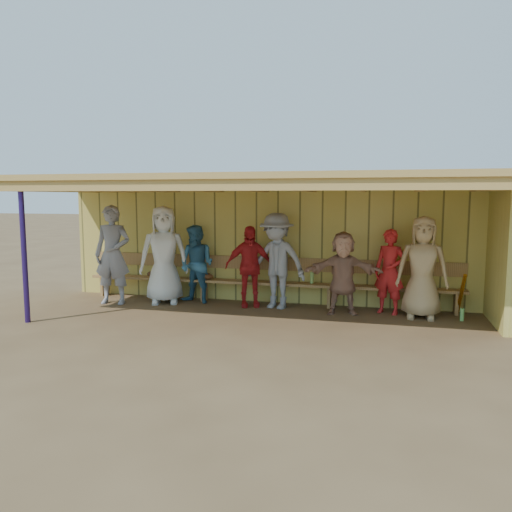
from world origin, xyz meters
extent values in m
plane|color=brown|center=(0.00, 0.00, 0.00)|extent=(90.00, 90.00, 0.00)
imported|color=gray|center=(-2.96, 0.34, 0.99)|extent=(0.78, 0.56, 1.98)
imported|color=white|center=(-1.98, 0.63, 0.98)|extent=(1.12, 0.94, 1.97)
imported|color=#32698C|center=(-1.35, 0.81, 0.79)|extent=(0.89, 0.77, 1.58)
imported|color=red|center=(-0.24, 0.75, 0.79)|extent=(1.00, 0.70, 1.58)
imported|color=gray|center=(0.31, 0.75, 0.92)|extent=(1.31, 0.93, 1.84)
imported|color=tan|center=(1.58, 0.58, 0.76)|extent=(1.46, 0.66, 1.52)
imported|color=red|center=(2.41, 0.81, 0.78)|extent=(0.66, 0.55, 1.56)
imported|color=tan|center=(2.96, 0.61, 0.91)|extent=(0.91, 0.62, 1.81)
cube|color=#D1C159|center=(0.00, 1.35, 1.20)|extent=(8.60, 0.20, 2.40)
cube|color=#D1C159|center=(4.20, 0.45, 1.20)|extent=(0.20, 1.62, 2.40)
cube|color=tan|center=(0.00, 0.00, 2.45)|extent=(8.80, 3.20, 0.10)
cube|color=tan|center=(0.00, -1.50, 2.32)|extent=(8.80, 0.10, 0.18)
cube|color=tan|center=(-3.80, 0.00, 2.31)|extent=(0.08, 3.00, 0.16)
cube|color=tan|center=(-2.85, 0.00, 2.31)|extent=(0.08, 3.00, 0.16)
cube|color=tan|center=(-1.90, 0.00, 2.31)|extent=(0.08, 3.00, 0.16)
cube|color=tan|center=(-0.95, 0.00, 2.31)|extent=(0.08, 3.00, 0.16)
cube|color=tan|center=(0.00, 0.00, 2.31)|extent=(0.08, 3.00, 0.16)
cube|color=tan|center=(0.95, 0.00, 2.31)|extent=(0.08, 3.00, 0.16)
cube|color=tan|center=(1.90, 0.00, 2.31)|extent=(0.08, 3.00, 0.16)
cube|color=tan|center=(2.85, 0.00, 2.31)|extent=(0.08, 3.00, 0.16)
cube|color=tan|center=(3.80, 0.00, 2.31)|extent=(0.08, 3.00, 0.16)
cylinder|color=navy|center=(-3.60, -1.40, 1.20)|extent=(0.09, 0.09, 2.40)
cube|color=#AD824A|center=(0.00, 1.06, 0.42)|extent=(7.60, 0.32, 0.05)
cube|color=#AD824A|center=(0.00, 1.22, 0.80)|extent=(7.60, 0.04, 0.26)
cube|color=#AD824A|center=(-3.60, 1.06, 0.20)|extent=(0.06, 0.29, 0.40)
cube|color=#AD824A|center=(-1.29, 1.06, 0.20)|extent=(0.06, 0.29, 0.40)
cube|color=#AD824A|center=(1.29, 1.06, 0.20)|extent=(0.06, 0.29, 0.40)
cube|color=#AD824A|center=(3.60, 1.06, 0.20)|extent=(0.06, 0.29, 0.40)
cylinder|color=orange|center=(3.65, 0.86, 0.40)|extent=(0.13, 0.41, 0.80)
sphere|color=#C65817|center=(3.19, 0.86, 0.04)|extent=(0.08, 0.08, 0.08)
ellipsoid|color=#593319|center=(-3.47, 1.01, 0.52)|extent=(0.30, 0.24, 0.14)
ellipsoid|color=#593319|center=(-2.40, 1.01, 0.52)|extent=(0.30, 0.24, 0.14)
ellipsoid|color=#593319|center=(-1.23, 1.01, 0.52)|extent=(0.30, 0.24, 0.14)
cylinder|color=#9DDD6E|center=(0.94, 1.11, 0.56)|extent=(0.07, 0.07, 0.22)
cylinder|color=orange|center=(2.43, 1.11, 0.56)|extent=(0.07, 0.07, 0.22)
cylinder|color=#7BD068|center=(3.64, 0.56, 0.11)|extent=(0.07, 0.07, 0.22)
camera|label=1|loc=(2.28, -8.52, 2.15)|focal=35.00mm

